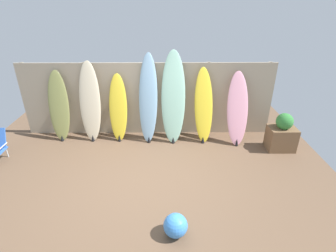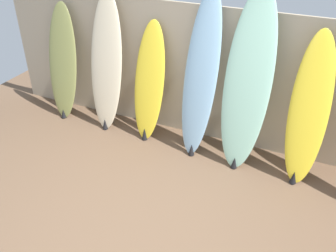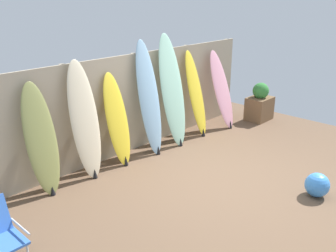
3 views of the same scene
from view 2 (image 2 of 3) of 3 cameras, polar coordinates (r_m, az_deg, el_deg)
ground at (r=3.93m, az=-4.94°, el=-15.93°), size 7.68×7.68×0.00m
fence_back at (r=4.91m, az=5.83°, el=7.66°), size 6.08×0.11×1.80m
surfboard_olive_0 at (r=5.67m, az=-15.75°, el=9.16°), size 0.48×0.39×1.67m
surfboard_cream_1 at (r=5.20m, az=-9.39°, el=9.16°), size 0.50×0.42×1.88m
surfboard_yellow_2 at (r=4.96m, az=-2.89°, el=6.48°), size 0.43×0.45×1.59m
surfboard_skyblue_3 at (r=4.58m, az=5.00°, el=7.43°), size 0.48×0.57×2.06m
surfboard_seafoam_4 at (r=4.40m, az=12.03°, el=6.26°), size 0.56×0.54×2.13m
surfboard_yellow_5 at (r=4.42m, az=20.68°, el=2.10°), size 0.49×0.59×1.74m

